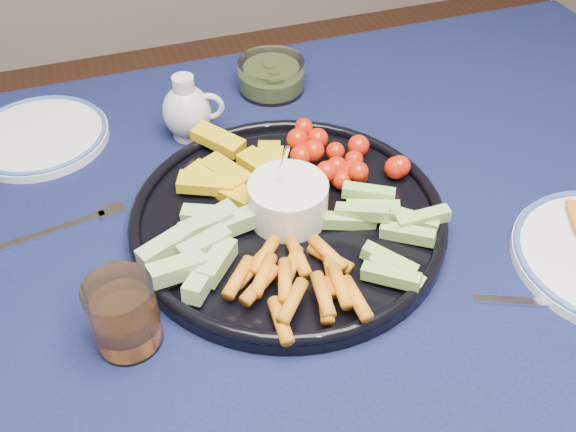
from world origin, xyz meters
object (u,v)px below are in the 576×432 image
object	(u,v)px
dining_table	(234,336)
side_plate_extra	(39,136)
crudite_platter	(286,214)
juice_tumbler	(125,317)
creamer_pitcher	(188,111)
pickle_bowl	(271,77)

from	to	relation	value
dining_table	side_plate_extra	bearing A→B (deg)	117.15
dining_table	crudite_platter	size ratio (longest dim) A/B	4.14
juice_tumbler	creamer_pitcher	bearing A→B (deg)	67.47
crudite_platter	creamer_pitcher	size ratio (longest dim) A/B	4.01
crudite_platter	side_plate_extra	bearing A→B (deg)	134.34
creamer_pitcher	pickle_bowl	xyz separation A→B (m)	(0.16, 0.08, -0.02)
side_plate_extra	crudite_platter	bearing A→B (deg)	-45.66
dining_table	side_plate_extra	xyz separation A→B (m)	(-0.19, 0.38, 0.10)
pickle_bowl	juice_tumbler	xyz separation A→B (m)	(-0.30, -0.43, 0.01)
crudite_platter	juice_tumbler	size ratio (longest dim) A/B	4.65
crudite_platter	side_plate_extra	size ratio (longest dim) A/B	1.98
creamer_pitcher	juice_tumbler	xyz separation A→B (m)	(-0.14, -0.35, -0.01)
dining_table	crudite_platter	xyz separation A→B (m)	(0.10, 0.08, 0.11)
dining_table	pickle_bowl	bearing A→B (deg)	65.82
dining_table	creamer_pitcher	bearing A→B (deg)	85.74
crudite_platter	pickle_bowl	size ratio (longest dim) A/B	3.68
dining_table	juice_tumbler	xyz separation A→B (m)	(-0.12, -0.03, 0.13)
juice_tumbler	side_plate_extra	size ratio (longest dim) A/B	0.43
crudite_platter	juice_tumbler	bearing A→B (deg)	-153.02
crudite_platter	juice_tumbler	xyz separation A→B (m)	(-0.22, -0.11, 0.01)
creamer_pitcher	juice_tumbler	world-z (taller)	creamer_pitcher
creamer_pitcher	side_plate_extra	size ratio (longest dim) A/B	0.49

